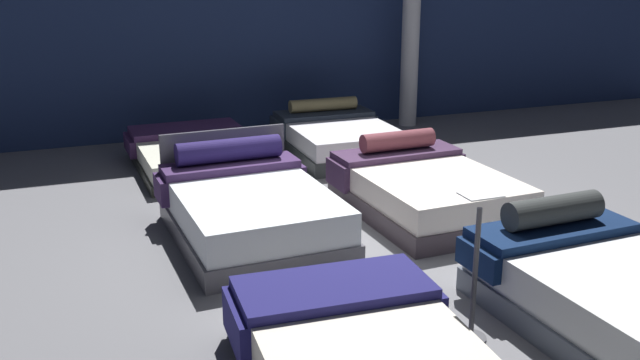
# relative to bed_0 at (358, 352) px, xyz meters

# --- Properties ---
(ground_plane) EXTENTS (18.00, 18.00, 0.02)m
(ground_plane) POSITION_rel_bed_0_xyz_m (1.03, 2.48, -0.23)
(ground_plane) COLOR slate
(showroom_back_wall) EXTENTS (18.00, 0.06, 3.50)m
(showroom_back_wall) POSITION_rel_bed_0_xyz_m (1.03, 7.32, 1.53)
(showroom_back_wall) COLOR navy
(showroom_back_wall) RESTS_ON ground_plane
(bed_0) EXTENTS (1.60, 1.99, 0.49)m
(bed_0) POSITION_rel_bed_0_xyz_m (0.00, 0.00, 0.00)
(bed_0) COLOR #2D2F2E
(bed_0) RESTS_ON ground_plane
(bed_1) EXTENTS (1.61, 2.21, 0.85)m
(bed_1) POSITION_rel_bed_0_xyz_m (2.15, 0.00, 0.06)
(bed_1) COLOR #4C535F
(bed_1) RESTS_ON ground_plane
(bed_2) EXTENTS (1.65, 2.17, 0.94)m
(bed_2) POSITION_rel_bed_0_xyz_m (0.01, 2.79, 0.08)
(bed_2) COLOR #4E4D55
(bed_2) RESTS_ON ground_plane
(bed_3) EXTENTS (1.66, 2.17, 0.80)m
(bed_3) POSITION_rel_bed_0_xyz_m (2.06, 2.80, 0.04)
(bed_3) COLOR #352B31
(bed_3) RESTS_ON ground_plane
(bed_4) EXTENTS (1.69, 2.14, 0.45)m
(bed_4) POSITION_rel_bed_0_xyz_m (-0.04, 5.53, -0.03)
(bed_4) COLOR black
(bed_4) RESTS_ON ground_plane
(bed_5) EXTENTS (1.56, 2.02, 0.72)m
(bed_5) POSITION_rel_bed_0_xyz_m (2.07, 5.46, 0.03)
(bed_5) COLOR #262B2C
(bed_5) RESTS_ON ground_plane
(price_sign) EXTENTS (0.28, 0.24, 1.16)m
(price_sign) POSITION_rel_bed_0_xyz_m (1.03, 0.20, 0.24)
(price_sign) COLOR #3F3F44
(price_sign) RESTS_ON ground_plane
(support_pillar) EXTENTS (0.30, 0.30, 3.50)m
(support_pillar) POSITION_rel_bed_0_xyz_m (3.92, 6.83, 1.53)
(support_pillar) COLOR silver
(support_pillar) RESTS_ON ground_plane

